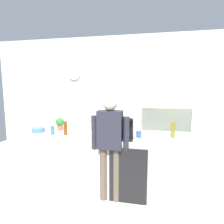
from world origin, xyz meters
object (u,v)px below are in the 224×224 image
object	(u,v)px
bottle_amber_beer	(65,128)
bottle_dark_sauce	(110,128)
bottle_olive_oil	(173,130)
potted_plant	(60,123)
storage_canister	(137,129)
mixing_bowl	(38,130)
cup_blue_mug	(139,134)
dish_soap	(52,130)
coffee_maker	(127,130)
person_at_sink	(110,140)

from	to	relation	value
bottle_amber_beer	bottle_dark_sauce	world-z (taller)	bottle_amber_beer
bottle_amber_beer	bottle_olive_oil	size ratio (longest dim) A/B	0.92
potted_plant	storage_canister	distance (m)	1.41
potted_plant	storage_canister	size ratio (longest dim) A/B	1.35
bottle_dark_sauce	mixing_bowl	xyz separation A→B (m)	(-1.24, -0.18, -0.05)
mixing_bowl	storage_canister	world-z (taller)	storage_canister
cup_blue_mug	dish_soap	world-z (taller)	dish_soap
bottle_amber_beer	storage_canister	xyz separation A→B (m)	(1.16, 0.27, -0.03)
storage_canister	coffee_maker	bearing A→B (deg)	-112.45
dish_soap	storage_canister	world-z (taller)	dish_soap
bottle_amber_beer	person_at_sink	distance (m)	0.82
bottle_olive_oil	mixing_bowl	size ratio (longest dim) A/B	1.14
cup_blue_mug	coffee_maker	bearing A→B (deg)	-139.42
dish_soap	person_at_sink	xyz separation A→B (m)	(1.02, -0.15, -0.06)
storage_canister	person_at_sink	world-z (taller)	person_at_sink
bottle_dark_sauce	potted_plant	bearing A→B (deg)	177.26
potted_plant	person_at_sink	xyz separation A→B (m)	(1.04, -0.47, -0.12)
cup_blue_mug	mixing_bowl	bearing A→B (deg)	-179.42
storage_canister	bottle_amber_beer	bearing A→B (deg)	-166.76
coffee_maker	bottle_olive_oil	size ratio (longest dim) A/B	1.32
coffee_maker	dish_soap	size ratio (longest dim) A/B	1.83
bottle_dark_sauce	dish_soap	world-z (taller)	same
bottle_dark_sauce	cup_blue_mug	world-z (taller)	bottle_dark_sauce
bottle_dark_sauce	bottle_amber_beer	bearing A→B (deg)	-160.23
bottle_olive_oil	cup_blue_mug	bearing A→B (deg)	-169.75
potted_plant	bottle_olive_oil	bearing A→B (deg)	-3.20
bottle_dark_sauce	mixing_bowl	distance (m)	1.26
bottle_dark_sauce	cup_blue_mug	distance (m)	0.52
mixing_bowl	dish_soap	distance (m)	0.34
mixing_bowl	storage_canister	size ratio (longest dim) A/B	1.29
coffee_maker	bottle_dark_sauce	bearing A→B (deg)	136.67
bottle_dark_sauce	mixing_bowl	size ratio (longest dim) A/B	0.82
bottle_olive_oil	dish_soap	distance (m)	1.95
coffee_maker	storage_canister	xyz separation A→B (m)	(0.14, 0.33, -0.06)
cup_blue_mug	storage_canister	distance (m)	0.19
bottle_olive_oil	storage_canister	size ratio (longest dim) A/B	1.47
potted_plant	coffee_maker	bearing A→B (deg)	-15.45
coffee_maker	cup_blue_mug	size ratio (longest dim) A/B	3.30
cup_blue_mug	person_at_sink	size ratio (longest dim) A/B	0.06
coffee_maker	mixing_bowl	size ratio (longest dim) A/B	1.50
potted_plant	bottle_amber_beer	bearing A→B (deg)	-49.86
person_at_sink	cup_blue_mug	bearing A→B (deg)	36.77
storage_canister	cup_blue_mug	bearing A→B (deg)	-78.30
bottle_amber_beer	bottle_olive_oil	xyz separation A→B (m)	(1.71, 0.19, 0.01)
coffee_maker	person_at_sink	xyz separation A→B (m)	(-0.23, -0.12, -0.13)
storage_canister	person_at_sink	xyz separation A→B (m)	(-0.37, -0.45, -0.07)
coffee_maker	person_at_sink	world-z (taller)	person_at_sink
coffee_maker	potted_plant	xyz separation A→B (m)	(-1.27, 0.35, -0.01)
bottle_olive_oil	mixing_bowl	world-z (taller)	bottle_olive_oil
coffee_maker	storage_canister	distance (m)	0.36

